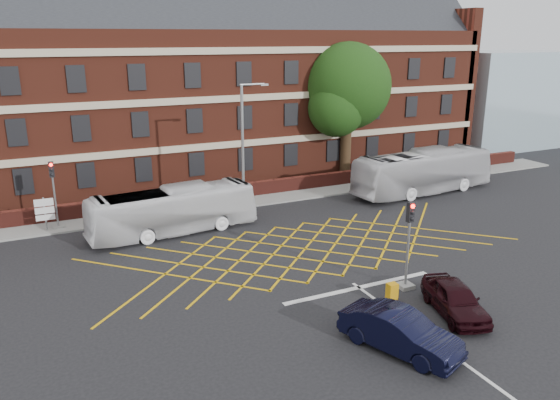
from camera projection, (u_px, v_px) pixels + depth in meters
name	position (u px, v px, depth m)	size (l,w,h in m)	color
ground	(323.00, 261.00, 29.08)	(120.00, 120.00, 0.00)	black
victorian_building	(198.00, 82.00, 45.96)	(51.00, 12.17, 20.40)	#5B2417
boundary_wall	(236.00, 191.00, 40.17)	(56.00, 0.50, 1.10)	#531C16
far_pavement	(241.00, 201.00, 39.45)	(60.00, 3.00, 0.12)	slate
glass_block	(499.00, 98.00, 59.73)	(14.00, 10.00, 10.00)	#99B2BF
box_junction_hatching	(305.00, 249.00, 30.81)	(11.50, 0.12, 0.02)	#CC990C
stop_line	(359.00, 288.00, 26.04)	(8.00, 0.30, 0.02)	silver
centre_line	(455.00, 357.00, 20.42)	(0.15, 14.00, 0.02)	silver
bus_left	(173.00, 211.00, 32.92)	(2.40, 10.24, 2.85)	silver
bus_right	(423.00, 172.00, 41.39)	(2.77, 11.84, 3.30)	#BBBBBF
car_navy	(400.00, 332.00, 20.66)	(1.66, 4.76, 1.57)	black
car_maroon	(455.00, 299.00, 23.40)	(1.68, 4.18, 1.43)	black
deciduous_tree	(347.00, 93.00, 45.00)	(7.47, 7.16, 11.15)	black
traffic_light_near	(408.00, 253.00, 25.54)	(0.70, 0.70, 4.27)	slate
traffic_light_far	(55.00, 202.00, 33.52)	(0.70, 0.70, 4.27)	slate
street_lamp	(244.00, 176.00, 34.70)	(2.25, 1.00, 8.76)	slate
direction_signs	(45.00, 211.00, 33.06)	(1.10, 0.16, 2.20)	gray
utility_cabinet	(392.00, 293.00, 24.41)	(0.45, 0.38, 0.96)	#C4850B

